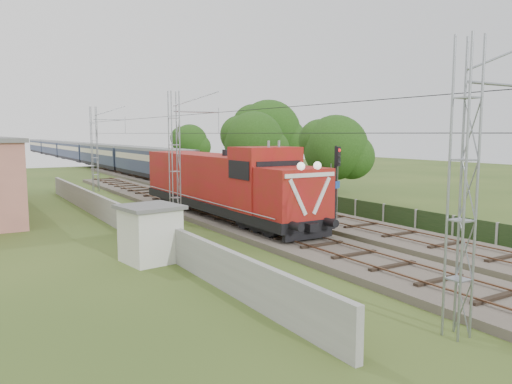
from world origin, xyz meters
TOP-DOWN VIEW (x-y plane):
  - ground at (0.00, 0.00)m, footprint 140.00×140.00m
  - track_main at (0.00, 7.00)m, footprint 4.20×70.00m
  - track_side at (5.00, 20.00)m, footprint 4.20×80.00m
  - catenary at (-2.95, 12.00)m, footprint 3.31×70.00m
  - boundary_wall at (-6.50, 12.00)m, footprint 0.25×40.00m
  - fence at (8.00, 3.00)m, footprint 0.12×32.00m
  - locomotive at (0.00, 11.55)m, footprint 3.24×18.48m
  - coach_rake at (5.00, 81.27)m, footprint 2.81×104.98m
  - signal_post at (3.38, 4.56)m, footprint 0.50×0.42m
  - relay_hut at (-7.40, 3.98)m, footprint 2.70×2.70m
  - tree_a at (11.30, 13.97)m, footprint 5.35×5.10m
  - tree_b at (12.94, 26.22)m, footprint 6.83×6.50m
  - tree_c at (9.26, 23.02)m, footprint 5.78×5.51m
  - tree_d at (14.30, 49.02)m, footprint 5.23×4.98m

SIDE VIEW (x-z plane):
  - ground at x=0.00m, z-range 0.00..0.00m
  - track_main at x=0.00m, z-range -0.04..0.41m
  - track_side at x=5.00m, z-range -0.04..0.41m
  - fence at x=8.00m, z-range 0.00..1.20m
  - boundary_wall at x=-6.50m, z-range 0.00..1.50m
  - relay_hut at x=-7.40m, z-range 0.01..2.47m
  - coach_rake at x=5.00m, z-range 0.74..3.99m
  - locomotive at x=0.00m, z-range 0.04..4.73m
  - signal_post at x=3.38m, z-range 0.90..5.73m
  - catenary at x=-2.95m, z-range 0.05..8.05m
  - tree_d at x=14.30m, z-range 0.84..7.62m
  - tree_a at x=11.30m, z-range 0.86..7.79m
  - tree_c at x=9.26m, z-range 0.93..8.43m
  - tree_b at x=12.94m, z-range 1.10..9.95m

